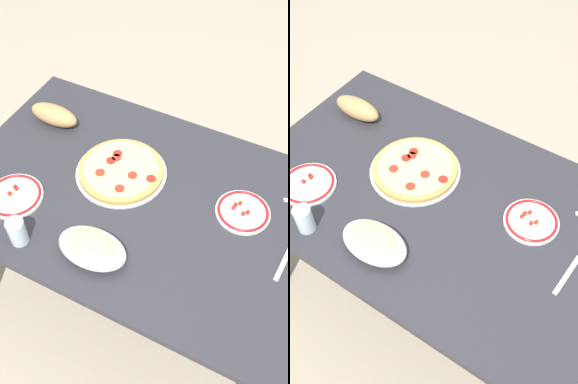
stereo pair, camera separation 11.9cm
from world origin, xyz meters
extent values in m
plane|color=tan|center=(0.00, 0.00, 0.00)|extent=(8.00, 8.00, 0.00)
cube|color=#2D2D33|center=(0.00, 0.00, 0.70)|extent=(1.41, 0.90, 0.03)
cylinder|color=#33302D|center=(0.65, -0.39, 0.34)|extent=(0.07, 0.07, 0.68)
cylinder|color=#B7B7BC|center=(0.13, -0.06, 0.71)|extent=(0.35, 0.35, 0.01)
cylinder|color=tan|center=(0.13, -0.06, 0.73)|extent=(0.32, 0.32, 0.02)
cylinder|color=#EFD684|center=(0.13, -0.06, 0.74)|extent=(0.28, 0.28, 0.01)
cylinder|color=#B22D1E|center=(0.19, -0.01, 0.74)|extent=(0.04, 0.04, 0.00)
cylinder|color=#B22D1E|center=(0.17, -0.10, 0.74)|extent=(0.04, 0.04, 0.00)
cylinder|color=#B22D1E|center=(0.07, -0.05, 0.74)|extent=(0.04, 0.04, 0.00)
cylinder|color=maroon|center=(0.18, -0.12, 0.74)|extent=(0.04, 0.04, 0.00)
cylinder|color=maroon|center=(0.18, -0.08, 0.74)|extent=(0.04, 0.04, 0.00)
cylinder|color=maroon|center=(0.01, -0.07, 0.74)|extent=(0.04, 0.04, 0.00)
cylinder|color=#B22D1E|center=(0.09, 0.03, 0.74)|extent=(0.04, 0.04, 0.00)
ellipsoid|color=white|center=(0.04, 0.29, 0.75)|extent=(0.24, 0.15, 0.07)
ellipsoid|color=#AD2819|center=(0.04, 0.29, 0.76)|extent=(0.20, 0.12, 0.03)
ellipsoid|color=#EFD684|center=(0.04, 0.29, 0.78)|extent=(0.17, 0.10, 0.02)
cylinder|color=silver|center=(0.29, 0.35, 0.76)|extent=(0.06, 0.06, 0.10)
cylinder|color=white|center=(-0.34, -0.09, 0.72)|extent=(0.19, 0.19, 0.01)
torus|color=red|center=(-0.34, -0.09, 0.72)|extent=(0.18, 0.18, 0.01)
cube|color=#AD2819|center=(-0.35, -0.08, 0.73)|extent=(0.01, 0.01, 0.01)
cube|color=#AD2819|center=(-0.31, -0.09, 0.73)|extent=(0.01, 0.01, 0.01)
cube|color=#AD2819|center=(-0.31, -0.11, 0.73)|extent=(0.01, 0.01, 0.01)
cube|color=#AD2819|center=(-0.32, -0.12, 0.73)|extent=(0.01, 0.01, 0.01)
cube|color=#AD2819|center=(-0.36, -0.09, 0.73)|extent=(0.01, 0.01, 0.01)
cylinder|color=white|center=(0.42, 0.21, 0.72)|extent=(0.21, 0.21, 0.01)
torus|color=red|center=(0.42, 0.21, 0.72)|extent=(0.19, 0.19, 0.01)
cube|color=#AD2819|center=(0.44, 0.18, 0.73)|extent=(0.01, 0.01, 0.01)
cube|color=#AD2819|center=(0.44, 0.22, 0.73)|extent=(0.01, 0.01, 0.01)
cube|color=#AD2819|center=(0.43, 0.19, 0.73)|extent=(0.01, 0.01, 0.01)
ellipsoid|color=tan|center=(0.52, -0.19, 0.75)|extent=(0.22, 0.09, 0.08)
cube|color=#B7B7BC|center=(-0.53, 0.03, 0.71)|extent=(0.03, 0.17, 0.00)
camera|label=1|loc=(-0.46, 0.89, 1.97)|focal=41.43mm
camera|label=2|loc=(-0.56, 0.83, 1.97)|focal=41.43mm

